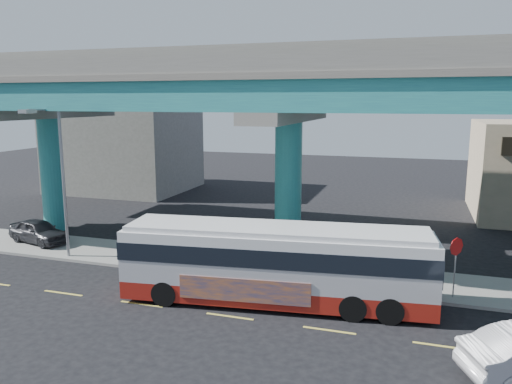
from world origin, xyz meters
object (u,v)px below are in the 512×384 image
(parked_car, at_px, (38,231))
(street_lamp, at_px, (55,162))
(stop_sign, at_px, (456,254))
(transit_bus, at_px, (276,261))

(parked_car, height_order, street_lamp, street_lamp)
(street_lamp, relative_size, stop_sign, 3.04)
(stop_sign, bearing_deg, parked_car, 151.61)
(stop_sign, bearing_deg, transit_bus, 174.61)
(parked_car, xyz_separation_m, stop_sign, (23.07, -1.47, 1.24))
(street_lamp, bearing_deg, transit_bus, -8.17)
(street_lamp, height_order, stop_sign, street_lamp)
(transit_bus, xyz_separation_m, stop_sign, (7.22, 2.54, 0.25))
(transit_bus, height_order, parked_car, transit_bus)
(stop_sign, bearing_deg, street_lamp, 157.45)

